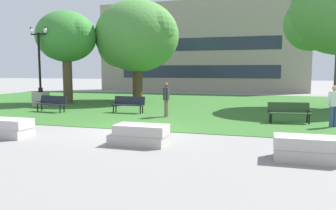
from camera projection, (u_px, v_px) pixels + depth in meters
The scene contains 14 objects.
ground_plane at pixel (136, 130), 12.84m from camera, with size 140.00×140.00×0.00m, color gray.
grass_lawn at pixel (191, 105), 22.38m from camera, with size 40.00×20.00×0.02m, color #336628.
concrete_block_center at pixel (6, 128), 11.61m from camera, with size 1.82×0.90×0.64m.
concrete_block_left at pixel (140, 135), 10.38m from camera, with size 1.83×0.90×0.64m.
concrete_block_right at pixel (309, 149), 8.50m from camera, with size 1.82×0.90×0.64m.
park_bench_near_left at pixel (129, 103), 18.01m from camera, with size 1.81×0.56×0.90m.
park_bench_near_right at pixel (52, 103), 18.41m from camera, with size 1.85×0.72×0.90m.
park_bench_far_left at pixel (289, 111), 14.54m from camera, with size 1.86×0.79×0.90m.
lamp_post_center at pixel (41, 90), 21.43m from camera, with size 1.32×0.80×5.14m.
tree_far_left at pixel (136, 37), 24.42m from camera, with size 6.53×6.22×7.51m.
tree_near_left at pixel (66, 38), 22.96m from camera, with size 4.38×4.17×6.46m.
person_bystander_near_lawn at pixel (166, 98), 16.38m from camera, with size 0.26×0.82×1.71m.
person_bystander_far_lawn at pixel (334, 104), 13.45m from camera, with size 0.65×0.42×1.71m.
building_facade_distant at pixel (198, 46), 36.35m from camera, with size 23.48×1.03×10.03m.
Camera 1 is at (4.80, -11.79, 2.35)m, focal length 35.00 mm.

